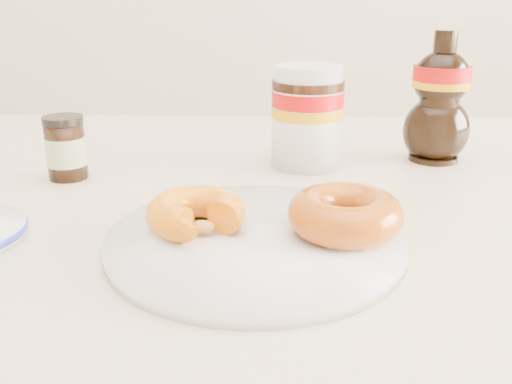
{
  "coord_description": "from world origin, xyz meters",
  "views": [
    {
      "loc": [
        0.01,
        -0.47,
        0.97
      ],
      "look_at": [
        -0.0,
        0.04,
        0.79
      ],
      "focal_mm": 40.0,
      "sensor_mm": 36.0,
      "label": 1
    }
  ],
  "objects_px": {
    "plate": "(255,240)",
    "donut_whole": "(345,214)",
    "dark_jar": "(66,148)",
    "nutella_jar": "(307,113)",
    "syrup_bottle": "(439,97)",
    "dining_table": "(260,274)",
    "donut_bitten": "(196,213)"
  },
  "relations": [
    {
      "from": "dining_table",
      "to": "nutella_jar",
      "type": "relative_size",
      "value": 10.84
    },
    {
      "from": "dining_table",
      "to": "nutella_jar",
      "type": "distance_m",
      "value": 0.22
    },
    {
      "from": "dining_table",
      "to": "donut_bitten",
      "type": "bearing_deg",
      "value": -120.84
    },
    {
      "from": "nutella_jar",
      "to": "syrup_bottle",
      "type": "distance_m",
      "value": 0.18
    },
    {
      "from": "donut_whole",
      "to": "plate",
      "type": "bearing_deg",
      "value": -176.69
    },
    {
      "from": "syrup_bottle",
      "to": "dark_jar",
      "type": "height_order",
      "value": "syrup_bottle"
    },
    {
      "from": "nutella_jar",
      "to": "dark_jar",
      "type": "bearing_deg",
      "value": -168.61
    },
    {
      "from": "dining_table",
      "to": "dark_jar",
      "type": "bearing_deg",
      "value": 159.41
    },
    {
      "from": "dark_jar",
      "to": "nutella_jar",
      "type": "bearing_deg",
      "value": 11.39
    },
    {
      "from": "plate",
      "to": "donut_whole",
      "type": "height_order",
      "value": "donut_whole"
    },
    {
      "from": "donut_bitten",
      "to": "syrup_bottle",
      "type": "bearing_deg",
      "value": 67.07
    },
    {
      "from": "donut_whole",
      "to": "dark_jar",
      "type": "height_order",
      "value": "dark_jar"
    },
    {
      "from": "plate",
      "to": "nutella_jar",
      "type": "distance_m",
      "value": 0.27
    },
    {
      "from": "plate",
      "to": "syrup_bottle",
      "type": "xyz_separation_m",
      "value": [
        0.24,
        0.28,
        0.08
      ]
    },
    {
      "from": "dining_table",
      "to": "syrup_bottle",
      "type": "xyz_separation_m",
      "value": [
        0.23,
        0.17,
        0.17
      ]
    },
    {
      "from": "plate",
      "to": "dark_jar",
      "type": "height_order",
      "value": "dark_jar"
    },
    {
      "from": "dining_table",
      "to": "plate",
      "type": "xyz_separation_m",
      "value": [
        -0.0,
        -0.11,
        0.09
      ]
    },
    {
      "from": "dining_table",
      "to": "nutella_jar",
      "type": "height_order",
      "value": "nutella_jar"
    },
    {
      "from": "syrup_bottle",
      "to": "dining_table",
      "type": "bearing_deg",
      "value": -142.93
    },
    {
      "from": "donut_whole",
      "to": "dark_jar",
      "type": "distance_m",
      "value": 0.36
    },
    {
      "from": "dining_table",
      "to": "dark_jar",
      "type": "distance_m",
      "value": 0.28
    },
    {
      "from": "donut_whole",
      "to": "syrup_bottle",
      "type": "height_order",
      "value": "syrup_bottle"
    },
    {
      "from": "donut_bitten",
      "to": "nutella_jar",
      "type": "relative_size",
      "value": 0.69
    },
    {
      "from": "nutella_jar",
      "to": "donut_whole",
      "type": "bearing_deg",
      "value": -85.85
    },
    {
      "from": "dining_table",
      "to": "nutella_jar",
      "type": "xyz_separation_m",
      "value": [
        0.06,
        0.15,
        0.15
      ]
    },
    {
      "from": "dining_table",
      "to": "donut_bitten",
      "type": "relative_size",
      "value": 15.6
    },
    {
      "from": "dark_jar",
      "to": "syrup_bottle",
      "type": "bearing_deg",
      "value": 10.47
    },
    {
      "from": "dining_table",
      "to": "donut_whole",
      "type": "relative_size",
      "value": 13.71
    },
    {
      "from": "dining_table",
      "to": "donut_whole",
      "type": "distance_m",
      "value": 0.17
    },
    {
      "from": "syrup_bottle",
      "to": "plate",
      "type": "bearing_deg",
      "value": -129.94
    },
    {
      "from": "dark_jar",
      "to": "donut_whole",
      "type": "bearing_deg",
      "value": -31.36
    },
    {
      "from": "plate",
      "to": "dark_jar",
      "type": "xyz_separation_m",
      "value": [
        -0.23,
        0.19,
        0.03
      ]
    }
  ]
}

